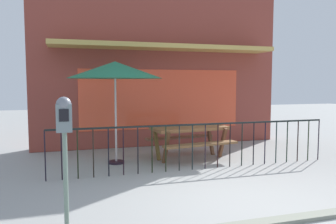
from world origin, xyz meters
The scene contains 7 objects.
ground centered at (0.00, 0.00, 0.00)m, with size 40.00×40.00×0.00m, color #979896.
pub_storefront centered at (0.00, 5.03, 2.71)m, with size 7.23×1.39×5.46m.
patio_fence_front centered at (0.00, 2.00, 0.66)m, with size 6.10×0.04×0.97m.
picnic_table_left centered at (0.16, 2.96, 0.61)m, with size 1.96×1.57×0.79m.
patio_umbrella centered at (-1.59, 3.02, 2.09)m, with size 2.10×2.10×2.29m.
parking_meter_near centered at (-2.65, -0.37, 1.27)m, with size 0.18×0.17×1.65m.
curb_edge centered at (0.00, -0.83, 0.00)m, with size 10.12×0.20×0.11m, color gray.
Camera 1 is at (-2.60, -4.40, 1.80)m, focal length 35.55 mm.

